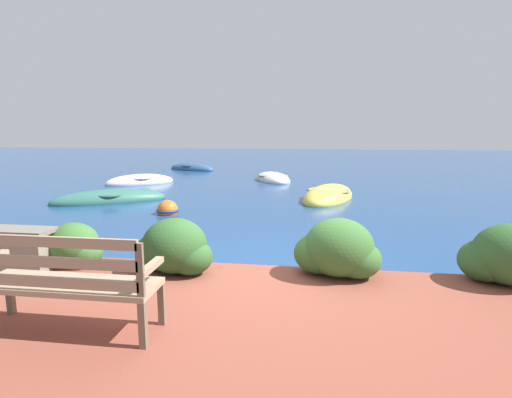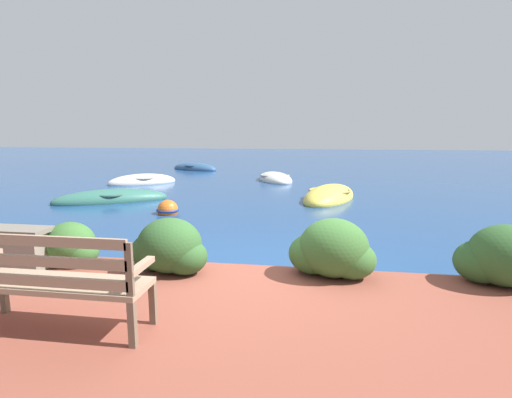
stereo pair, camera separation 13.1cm
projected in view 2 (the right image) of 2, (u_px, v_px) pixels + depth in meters
name	position (u px, v px, depth m)	size (l,w,h in m)	color
ground_plane	(259.00, 281.00, 5.39)	(80.00, 80.00, 0.00)	navy
park_bench	(56.00, 279.00, 3.51)	(1.62, 0.48, 0.93)	brown
hedge_clump_far_left	(70.00, 246.00, 5.37)	(0.85, 0.61, 0.57)	#38662D
hedge_clump_left	(169.00, 249.00, 5.05)	(1.03, 0.74, 0.70)	#2D5628
hedge_clump_centre	(332.00, 251.00, 4.91)	(1.07, 0.77, 0.73)	#38662D
hedge_clump_right	(504.00, 259.00, 4.62)	(1.06, 0.76, 0.72)	#2D5628
rowboat_nearest	(111.00, 200.00, 11.41)	(3.19, 2.42, 0.63)	#336B5B
rowboat_mid	(329.00, 197.00, 11.79)	(2.09, 3.20, 0.75)	#DBC64C
rowboat_far	(142.00, 182.00, 15.37)	(2.70, 2.46, 0.65)	silver
rowboat_outer	(275.00, 179.00, 16.21)	(2.11, 2.79, 0.62)	silver
rowboat_distant	(195.00, 169.00, 20.75)	(2.87, 1.98, 0.66)	#2D517A
mooring_buoy	(168.00, 210.00, 9.74)	(0.56, 0.56, 0.51)	orange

